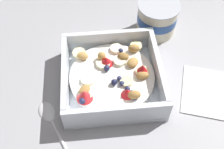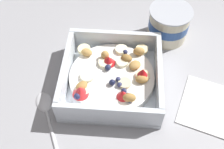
{
  "view_description": "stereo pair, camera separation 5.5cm",
  "coord_description": "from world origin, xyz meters",
  "px_view_note": "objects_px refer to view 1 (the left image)",
  "views": [
    {
      "loc": [
        -0.02,
        -0.33,
        0.47
      ],
      "look_at": [
        0.01,
        0.0,
        0.03
      ],
      "focal_mm": 43.84,
      "sensor_mm": 36.0,
      "label": 1
    },
    {
      "loc": [
        0.03,
        -0.33,
        0.47
      ],
      "look_at": [
        0.01,
        0.0,
        0.03
      ],
      "focal_mm": 43.84,
      "sensor_mm": 36.0,
      "label": 2
    }
  ],
  "objects_px": {
    "yogurt_cup": "(157,18)",
    "fruit_bowl": "(112,77)",
    "folded_napkin": "(212,93)",
    "spoon": "(52,121)"
  },
  "relations": [
    {
      "from": "yogurt_cup",
      "to": "folded_napkin",
      "type": "distance_m",
      "value": 0.21
    },
    {
      "from": "fruit_bowl",
      "to": "yogurt_cup",
      "type": "relative_size",
      "value": 2.04
    },
    {
      "from": "fruit_bowl",
      "to": "spoon",
      "type": "bearing_deg",
      "value": -146.6
    },
    {
      "from": "folded_napkin",
      "to": "spoon",
      "type": "bearing_deg",
      "value": -173.73
    },
    {
      "from": "fruit_bowl",
      "to": "folded_napkin",
      "type": "bearing_deg",
      "value": -12.62
    },
    {
      "from": "fruit_bowl",
      "to": "folded_napkin",
      "type": "height_order",
      "value": "fruit_bowl"
    },
    {
      "from": "fruit_bowl",
      "to": "spoon",
      "type": "relative_size",
      "value": 1.19
    },
    {
      "from": "yogurt_cup",
      "to": "fruit_bowl",
      "type": "bearing_deg",
      "value": -129.05
    },
    {
      "from": "yogurt_cup",
      "to": "folded_napkin",
      "type": "xyz_separation_m",
      "value": [
        0.08,
        -0.19,
        -0.04
      ]
    },
    {
      "from": "fruit_bowl",
      "to": "folded_napkin",
      "type": "distance_m",
      "value": 0.21
    }
  ]
}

